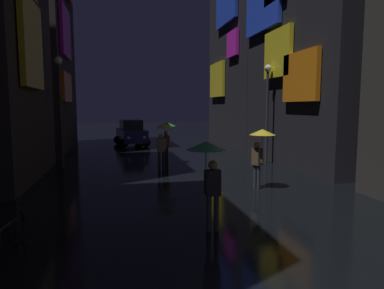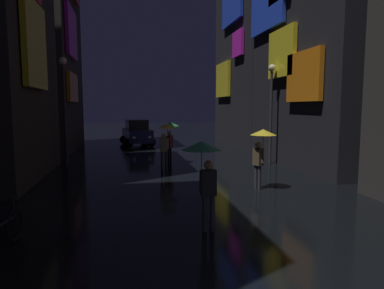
% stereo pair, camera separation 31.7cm
% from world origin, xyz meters
% --- Properties ---
extents(building_left_far, '(4.25, 8.27, 17.92)m').
position_xyz_m(building_left_far, '(-7.48, 22.13, 8.96)').
color(building_left_far, '#2D2826').
rests_on(building_left_far, ground).
extents(building_right_mid, '(4.25, 8.95, 12.63)m').
position_xyz_m(building_right_mid, '(7.47, 13.48, 6.32)').
color(building_right_mid, black).
rests_on(building_right_mid, ground).
extents(building_right_far, '(4.25, 8.87, 13.24)m').
position_xyz_m(building_right_far, '(7.48, 22.43, 6.63)').
color(building_right_far, black).
rests_on(building_right_far, ground).
extents(pedestrian_midstreet_left_yellow, '(0.90, 0.90, 2.12)m').
position_xyz_m(pedestrian_midstreet_left_yellow, '(-0.34, 13.27, 1.67)').
color(pedestrian_midstreet_left_yellow, '#2D2D38').
rests_on(pedestrian_midstreet_left_yellow, ground).
extents(pedestrian_foreground_right_green, '(0.90, 0.90, 2.12)m').
position_xyz_m(pedestrian_foreground_right_green, '(-0.39, 5.28, 1.67)').
color(pedestrian_foreground_right_green, '#2D2D38').
rests_on(pedestrian_foreground_right_green, ground).
extents(pedestrian_midstreet_centre_green, '(0.90, 0.90, 2.12)m').
position_xyz_m(pedestrian_midstreet_centre_green, '(0.03, 14.86, 1.67)').
color(pedestrian_midstreet_centre_green, black).
rests_on(pedestrian_midstreet_centre_green, ground).
extents(pedestrian_near_crossing_yellow, '(0.90, 0.90, 2.12)m').
position_xyz_m(pedestrian_near_crossing_yellow, '(2.46, 8.88, 1.67)').
color(pedestrian_near_crossing_yellow, '#2D2D38').
rests_on(pedestrian_near_crossing_yellow, ground).
extents(bicycle_parked_at_storefront, '(0.34, 1.81, 0.96)m').
position_xyz_m(bicycle_parked_at_storefront, '(-4.60, 5.00, 0.39)').
color(bicycle_parked_at_storefront, black).
rests_on(bicycle_parked_at_storefront, ground).
extents(car_distant, '(2.62, 4.31, 1.92)m').
position_xyz_m(car_distant, '(-1.38, 23.68, 0.93)').
color(car_distant, navy).
rests_on(car_distant, ground).
extents(streetlamp_right_far, '(0.36, 0.36, 4.97)m').
position_xyz_m(streetlamp_right_far, '(5.00, 13.95, 3.15)').
color(streetlamp_right_far, '#2D2D33').
rests_on(streetlamp_right_far, ground).
extents(streetlamp_left_far, '(0.36, 0.36, 5.20)m').
position_xyz_m(streetlamp_left_far, '(-5.00, 14.99, 3.28)').
color(streetlamp_left_far, '#2D2D33').
rests_on(streetlamp_left_far, ground).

